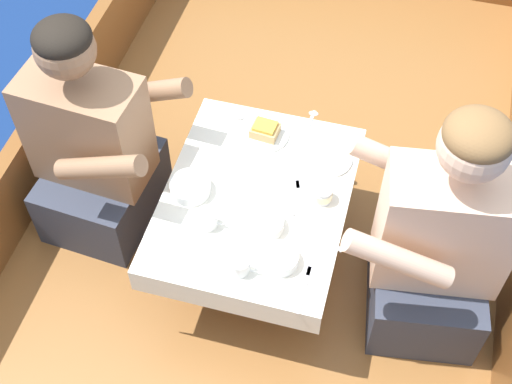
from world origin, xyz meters
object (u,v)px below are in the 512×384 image
(person_port, at_px, (94,150))
(person_starboard, at_px, (437,244))
(sandwich, at_px, (265,130))
(coffee_cup_starboard, at_px, (240,266))
(coffee_cup_port, at_px, (207,219))
(tin_can, at_px, (323,194))

(person_port, relative_size, person_starboard, 0.97)
(sandwich, bearing_deg, coffee_cup_starboard, -83.10)
(person_starboard, distance_m, coffee_cup_starboard, 0.63)
(coffee_cup_port, relative_size, coffee_cup_starboard, 1.11)
(person_starboard, bearing_deg, coffee_cup_port, -0.31)
(person_port, xyz_separation_m, sandwich, (0.57, 0.22, 0.03))
(person_port, distance_m, sandwich, 0.61)
(coffee_cup_port, bearing_deg, tin_can, 29.82)
(tin_can, bearing_deg, sandwich, 138.61)
(person_port, height_order, coffee_cup_starboard, person_port)
(sandwich, xyz_separation_m, coffee_cup_starboard, (0.07, -0.57, -0.00))
(person_port, xyz_separation_m, coffee_cup_starboard, (0.64, -0.34, 0.03))
(person_port, relative_size, sandwich, 9.11)
(coffee_cup_port, bearing_deg, person_starboard, 7.94)
(person_port, bearing_deg, coffee_cup_starboard, -23.88)
(sandwich, distance_m, coffee_cup_starboard, 0.57)
(coffee_cup_starboard, bearing_deg, person_starboard, 22.99)
(person_starboard, distance_m, tin_can, 0.40)
(person_port, xyz_separation_m, coffee_cup_port, (0.48, -0.20, 0.03))
(sandwich, height_order, coffee_cup_port, sandwich)
(sandwich, bearing_deg, person_starboard, -26.37)
(tin_can, bearing_deg, person_port, 179.73)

